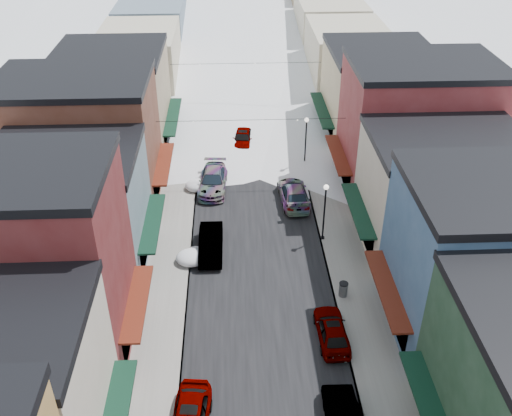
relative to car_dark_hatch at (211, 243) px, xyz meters
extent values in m
cube|color=black|center=(3.50, 30.51, -0.83)|extent=(10.00, 160.00, 0.01)
cube|color=gray|center=(-3.10, 30.51, -0.76)|extent=(3.20, 160.00, 0.15)
cube|color=gray|center=(10.10, 30.51, -0.76)|extent=(3.20, 160.00, 0.15)
cube|color=slate|center=(-1.55, 30.51, -0.76)|extent=(0.10, 160.00, 0.15)
cube|color=slate|center=(8.55, 30.51, -0.76)|extent=(0.10, 160.00, 0.15)
cube|color=black|center=(-4.10, -16.99, 2.37)|extent=(1.20, 6.80, 0.15)
cube|color=maroon|center=(-10.20, -8.99, 5.17)|extent=(11.00, 8.00, 12.00)
cube|color=#5F1E10|center=(-4.10, -8.99, 2.37)|extent=(1.20, 6.80, 0.15)
cube|color=slate|center=(-9.70, -0.49, 3.42)|extent=(10.00, 9.00, 8.50)
cube|color=black|center=(-9.70, -0.49, 7.92)|extent=(10.20, 9.20, 0.50)
cube|color=black|center=(-4.10, -0.49, 2.37)|extent=(1.20, 7.65, 0.15)
cube|color=brown|center=(-10.70, 8.51, 4.42)|extent=(12.00, 9.00, 10.50)
cube|color=black|center=(-10.70, 8.51, 9.92)|extent=(12.20, 9.20, 0.50)
cube|color=#5F1E10|center=(-4.10, 8.51, 2.37)|extent=(1.20, 7.65, 0.15)
cube|color=#9B8766|center=(-9.70, 18.51, 3.92)|extent=(10.00, 11.00, 9.50)
cube|color=black|center=(-9.70, 18.51, 8.92)|extent=(10.20, 11.20, 0.50)
cube|color=black|center=(-4.10, 18.51, 2.37)|extent=(1.20, 9.35, 0.15)
cube|color=black|center=(11.10, -17.49, 2.37)|extent=(1.20, 7.65, 0.15)
cube|color=#335275|center=(16.70, -8.49, 4.17)|extent=(10.00, 9.00, 10.00)
cube|color=black|center=(16.70, -8.49, 9.42)|extent=(10.20, 9.20, 0.50)
cube|color=#5F1E10|center=(11.10, -8.49, 2.37)|extent=(1.20, 7.65, 0.15)
cube|color=#C0B29B|center=(17.20, 0.51, 3.42)|extent=(11.00, 9.00, 8.50)
cube|color=black|center=(17.20, 0.51, 7.92)|extent=(11.20, 9.20, 0.50)
cube|color=black|center=(11.10, 0.51, 2.37)|extent=(1.20, 7.65, 0.15)
cube|color=maroon|center=(17.70, 9.51, 4.67)|extent=(12.00, 9.00, 11.00)
cube|color=black|center=(17.70, 9.51, 10.42)|extent=(12.20, 9.20, 0.50)
cube|color=#5F1E10|center=(11.10, 9.51, 2.37)|extent=(1.20, 7.65, 0.15)
cube|color=tan|center=(16.70, 19.51, 3.67)|extent=(10.00, 11.00, 9.00)
cube|color=black|center=(16.70, 19.51, 8.42)|extent=(10.20, 11.20, 0.50)
cube|color=black|center=(11.10, 19.51, 2.37)|extent=(1.20, 9.35, 0.15)
cube|color=gray|center=(-9.00, 32.51, 3.17)|extent=(9.00, 13.00, 8.00)
cube|color=gray|center=(16.00, 32.51, 3.17)|extent=(9.00, 13.00, 8.00)
cube|color=gray|center=(-9.00, 46.51, 3.17)|extent=(9.00, 13.00, 8.00)
cube|color=gray|center=(16.00, 46.51, 3.17)|extent=(9.00, 13.00, 8.00)
cube|color=gray|center=(-9.00, 60.51, 3.17)|extent=(9.00, 13.00, 8.00)
cube|color=gray|center=(16.00, 60.51, 3.17)|extent=(9.00, 13.00, 8.00)
cylinder|color=black|center=(3.50, 10.51, 5.37)|extent=(16.40, 0.04, 0.04)
cylinder|color=black|center=(3.50, 25.51, 5.37)|extent=(16.40, 0.04, 0.04)
imported|color=black|center=(0.00, 0.00, 0.00)|extent=(1.77, 5.05, 1.66)
imported|color=#94979C|center=(0.00, 9.48, 0.02)|extent=(2.77, 6.03, 1.71)
imported|color=gray|center=(7.74, -9.40, -0.06)|extent=(1.95, 4.59, 1.55)
imported|color=black|center=(7.00, 6.95, 0.02)|extent=(2.67, 5.95, 1.69)
imported|color=gray|center=(2.90, 18.12, 0.00)|extent=(2.59, 5.11, 1.67)
imported|color=white|center=(4.97, 46.40, -0.15)|extent=(2.48, 5.02, 1.37)
cylinder|color=#5D6062|center=(9.13, -5.51, -0.18)|extent=(0.58, 0.58, 1.01)
cylinder|color=black|center=(9.13, -5.51, 0.35)|extent=(0.63, 0.63, 0.07)
cylinder|color=black|center=(8.70, 1.23, -0.62)|extent=(0.34, 0.34, 0.11)
cylinder|color=black|center=(8.70, 1.23, 1.56)|extent=(0.13, 0.13, 4.48)
sphere|color=white|center=(8.70, 1.23, 3.96)|extent=(0.40, 0.40, 0.40)
cylinder|color=black|center=(8.70, 13.25, -0.62)|extent=(0.34, 0.34, 0.11)
cylinder|color=black|center=(8.70, 13.25, 1.60)|extent=(0.14, 0.14, 4.57)
sphere|color=white|center=(8.70, 13.25, 4.06)|extent=(0.41, 0.41, 0.41)
ellipsoid|color=white|center=(-1.40, -1.25, -0.34)|extent=(2.34, 1.98, 0.99)
ellipsoid|color=white|center=(-1.20, -0.05, -0.58)|extent=(1.00, 0.90, 0.50)
ellipsoid|color=white|center=(-1.40, 9.31, -0.36)|extent=(2.22, 1.88, 0.94)
ellipsoid|color=white|center=(-1.20, 10.51, -0.59)|extent=(0.95, 0.86, 0.48)
camera|label=1|loc=(1.81, -34.88, 25.48)|focal=40.00mm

